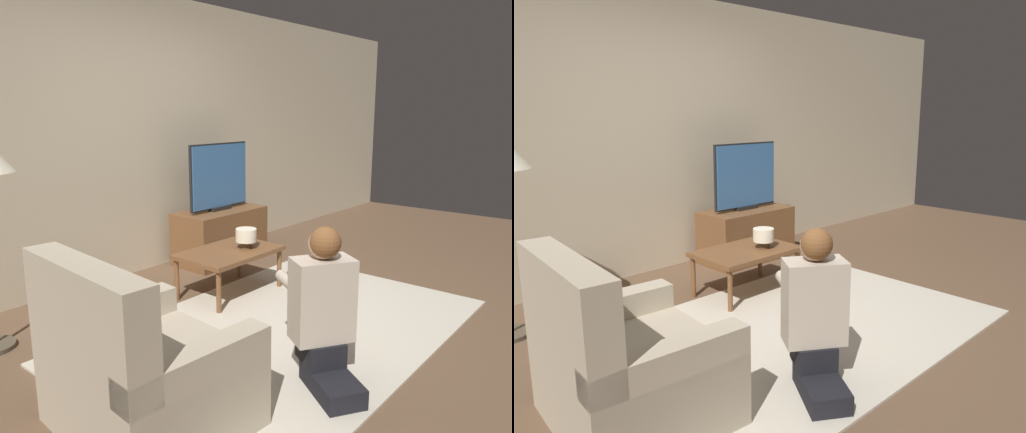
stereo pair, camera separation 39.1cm
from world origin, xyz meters
TOP-DOWN VIEW (x-y plane):
  - ground_plane at (0.00, 0.00)m, footprint 10.00×10.00m
  - wall_back at (0.00, 1.93)m, footprint 10.00×0.06m
  - rug at (0.00, 0.00)m, footprint 2.91×1.90m
  - tv_stand at (0.94, 1.54)m, footprint 0.96×0.49m
  - tv at (0.94, 1.54)m, footprint 0.79×0.08m
  - coffee_table at (0.28, 0.80)m, footprint 0.84×0.56m
  - armchair at (-1.34, -0.13)m, footprint 0.85×0.94m
  - person_kneeling at (-0.43, -0.57)m, footprint 0.62×0.78m
  - table_lamp at (0.42, 0.73)m, footprint 0.18×0.18m

SIDE VIEW (x-z plane):
  - ground_plane at x=0.00m, z-range 0.00..0.00m
  - rug at x=0.00m, z-range 0.00..0.02m
  - tv_stand at x=0.94m, z-range 0.00..0.53m
  - armchair at x=-1.34m, z-range -0.17..0.74m
  - coffee_table at x=0.28m, z-range 0.15..0.54m
  - person_kneeling at x=-0.43m, z-range 0.00..0.91m
  - table_lamp at x=0.42m, z-range 0.40..0.57m
  - tv at x=0.94m, z-range 0.54..1.22m
  - wall_back at x=0.00m, z-range 0.00..2.60m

